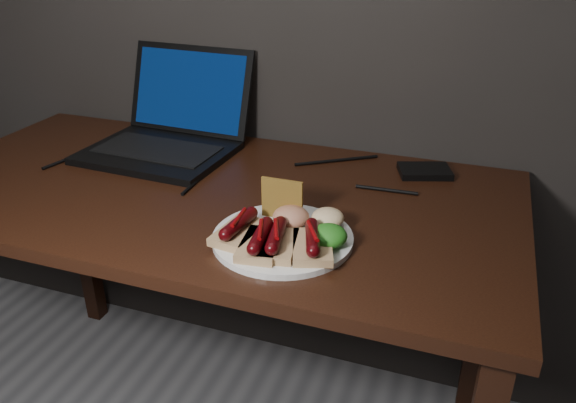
{
  "coord_description": "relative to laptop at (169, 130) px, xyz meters",
  "views": [
    {
      "loc": [
        0.57,
        0.35,
        1.3
      ],
      "look_at": [
        0.25,
        1.25,
        0.82
      ],
      "focal_mm": 35.0,
      "sensor_mm": 36.0,
      "label": 1
    }
  ],
  "objects": [
    {
      "name": "salsa_mound",
      "position": [
        0.45,
        -0.32,
        -0.02
      ],
      "size": [
        0.07,
        0.07,
        0.04
      ],
      "primitive_type": "ellipsoid",
      "color": "#A81910",
      "rests_on": "plate"
    },
    {
      "name": "desk_cables",
      "position": [
        0.23,
        -0.07,
        -0.05
      ],
      "size": [
        0.89,
        0.37,
        0.01
      ],
      "color": "black",
      "rests_on": "desk"
    },
    {
      "name": "bread_sausage_right",
      "position": [
        0.52,
        -0.39,
        -0.02
      ],
      "size": [
        0.1,
        0.13,
        0.04
      ],
      "color": "tan",
      "rests_on": "plate"
    },
    {
      "name": "crispbread",
      "position": [
        0.43,
        -0.29,
        0.0
      ],
      "size": [
        0.09,
        0.01,
        0.08
      ],
      "primitive_type": "cube",
      "color": "olive",
      "rests_on": "plate"
    },
    {
      "name": "desk",
      "position": [
        0.21,
        -0.2,
        -0.14
      ],
      "size": [
        1.4,
        0.7,
        0.75
      ],
      "color": "black",
      "rests_on": "ground"
    },
    {
      "name": "coleslaw_mound",
      "position": [
        0.52,
        -0.29,
        -0.02
      ],
      "size": [
        0.06,
        0.06,
        0.04
      ],
      "primitive_type": "ellipsoid",
      "color": "beige",
      "rests_on": "plate"
    },
    {
      "name": "hard_drive",
      "position": [
        0.67,
        0.05,
        -0.04
      ],
      "size": [
        0.14,
        0.12,
        0.02
      ],
      "primitive_type": "cube",
      "rotation": [
        0.0,
        0.0,
        0.33
      ],
      "color": "black",
      "rests_on": "desk"
    },
    {
      "name": "bread_sausage_center",
      "position": [
        0.46,
        -0.41,
        -0.02
      ],
      "size": [
        0.09,
        0.13,
        0.04
      ],
      "color": "tan",
      "rests_on": "plate"
    },
    {
      "name": "laptop",
      "position": [
        0.0,
        0.0,
        0.0
      ],
      "size": [
        0.38,
        0.38,
        0.25
      ],
      "color": "black",
      "rests_on": "desk"
    },
    {
      "name": "plate",
      "position": [
        0.45,
        -0.36,
        -0.04
      ],
      "size": [
        0.28,
        0.28,
        0.01
      ],
      "primitive_type": "cylinder",
      "rotation": [
        0.0,
        0.0,
        -0.04
      ],
      "color": "silver",
      "rests_on": "desk"
    },
    {
      "name": "salad_greens",
      "position": [
        0.54,
        -0.36,
        -0.02
      ],
      "size": [
        0.07,
        0.07,
        0.04
      ],
      "primitive_type": "ellipsoid",
      "color": "#1E6113",
      "rests_on": "plate"
    },
    {
      "name": "bread_sausage_left",
      "position": [
        0.38,
        -0.39,
        -0.02
      ],
      "size": [
        0.08,
        0.12,
        0.04
      ],
      "color": "tan",
      "rests_on": "plate"
    },
    {
      "name": "bread_sausage_extra",
      "position": [
        0.43,
        -0.42,
        -0.02
      ],
      "size": [
        0.08,
        0.12,
        0.04
      ],
      "color": "tan",
      "rests_on": "plate"
    }
  ]
}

